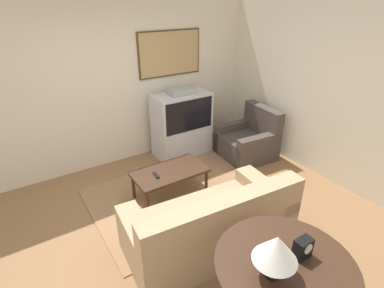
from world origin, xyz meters
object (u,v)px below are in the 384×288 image
object	(u,v)px
coffee_table	(170,173)
table_lamp	(276,249)
mantel_clock	(303,248)
armchair	(248,141)
tv	(182,124)
console_table	(285,270)
couch	(211,226)

from	to	relation	value
coffee_table	table_lamp	distance (m)	2.34
coffee_table	mantel_clock	xyz separation A→B (m)	(-0.03, -2.21, 0.50)
armchair	mantel_clock	world-z (taller)	mantel_clock
tv	mantel_clock	bearing A→B (deg)	-105.01
armchair	table_lamp	distance (m)	3.42
tv	table_lamp	distance (m)	3.53
tv	armchair	bearing A→B (deg)	-38.10
tv	table_lamp	xyz separation A→B (m)	(-1.20, -3.28, 0.49)
table_lamp	tv	bearing A→B (deg)	69.84
tv	coffee_table	distance (m)	1.38
table_lamp	mantel_clock	xyz separation A→B (m)	(0.33, -0.00, -0.17)
console_table	mantel_clock	distance (m)	0.22
tv	armchair	world-z (taller)	tv
tv	coffee_table	bearing A→B (deg)	-128.38
couch	armchair	world-z (taller)	armchair
couch	table_lamp	xyz separation A→B (m)	(-0.27, -1.11, 0.76)
console_table	table_lamp	world-z (taller)	table_lamp
coffee_table	table_lamp	size ratio (longest dim) A/B	2.79
tv	armchair	xyz separation A→B (m)	(0.95, -0.74, -0.29)
tv	console_table	bearing A→B (deg)	-107.58
console_table	table_lamp	distance (m)	0.37
console_table	mantel_clock	bearing A→B (deg)	-6.16
couch	armchair	size ratio (longest dim) A/B	2.09
couch	mantel_clock	xyz separation A→B (m)	(0.06, -1.11, 0.59)
tv	couch	world-z (taller)	tv
coffee_table	console_table	xyz separation A→B (m)	(-0.19, -2.20, 0.34)
tv	couch	size ratio (longest dim) A/B	0.63
table_lamp	mantel_clock	size ratio (longest dim) A/B	2.16
mantel_clock	tv	bearing A→B (deg)	74.99
tv	coffee_table	size ratio (longest dim) A/B	1.18
armchair	console_table	xyz separation A→B (m)	(-1.98, -2.52, 0.45)
armchair	coffee_table	distance (m)	1.83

